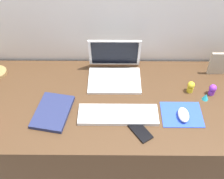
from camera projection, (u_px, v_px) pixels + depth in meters
name	position (u px, v px, depth m)	size (l,w,h in m)	color
ground_plane	(111.00, 169.00, 2.09)	(6.00, 6.00, 0.00)	slate
back_wall	(111.00, 51.00, 1.79)	(2.83, 0.05, 1.57)	silver
desk	(111.00, 140.00, 1.83)	(1.63, 0.67, 0.74)	#4C331E
laptop	(115.00, 68.00, 1.67)	(0.30, 0.25, 0.21)	white
keyboard	(118.00, 115.00, 1.48)	(0.41, 0.13, 0.02)	white
mousepad	(182.00, 114.00, 1.49)	(0.21, 0.17, 0.00)	blue
mouse	(183.00, 115.00, 1.47)	(0.06, 0.10, 0.03)	white
cell_phone	(140.00, 131.00, 1.42)	(0.06, 0.13, 0.01)	black
notebook_pad	(53.00, 112.00, 1.50)	(0.17, 0.24, 0.02)	navy
picture_frame	(220.00, 64.00, 1.66)	(0.12, 0.02, 0.15)	#B2A58C
toy_figurine_purple	(212.00, 89.00, 1.58)	(0.04, 0.04, 0.07)	purple
toy_figurine_yellow	(191.00, 87.00, 1.59)	(0.04, 0.04, 0.07)	yellow
toy_figurine_cyan	(206.00, 97.00, 1.56)	(0.03, 0.03, 0.04)	#28B7CC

